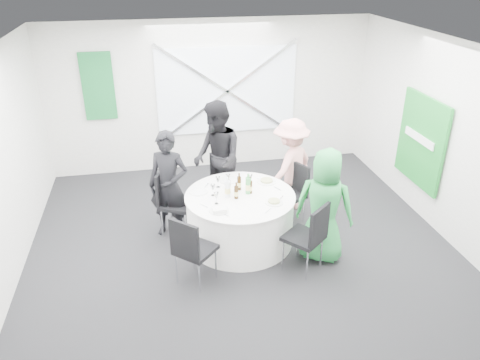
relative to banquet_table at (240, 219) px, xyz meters
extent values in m
plane|color=black|center=(0.00, -0.20, -0.38)|extent=(6.00, 6.00, 0.00)
plane|color=white|center=(0.00, -0.20, 2.42)|extent=(6.00, 6.00, 0.00)
plane|color=silver|center=(0.00, 2.80, 1.02)|extent=(6.00, 0.00, 6.00)
plane|color=silver|center=(0.00, -3.20, 1.02)|extent=(6.00, 0.00, 6.00)
plane|color=silver|center=(3.00, -0.20, 1.02)|extent=(0.00, 6.00, 6.00)
cube|color=silver|center=(0.30, 2.76, 1.12)|extent=(2.60, 0.03, 1.60)
cube|color=silver|center=(0.30, 2.72, 1.12)|extent=(2.63, 0.05, 1.84)
cube|color=silver|center=(0.30, 2.72, 1.12)|extent=(2.63, 0.05, 1.84)
cube|color=#125C2E|center=(-2.00, 2.75, 1.32)|extent=(0.55, 0.04, 1.20)
cube|color=#178028|center=(2.94, 0.40, 0.82)|extent=(0.05, 1.20, 1.40)
cylinder|color=white|center=(0.00, 0.00, -0.01)|extent=(1.52, 1.52, 0.74)
cylinder|color=white|center=(0.00, 0.00, 0.37)|extent=(1.56, 1.56, 0.02)
cube|color=black|center=(-0.05, 1.01, 0.07)|extent=(0.44, 0.44, 0.05)
cube|color=black|center=(-0.06, 1.21, 0.32)|extent=(0.40, 0.06, 0.45)
cylinder|color=silver|center=(0.11, 1.19, -0.16)|extent=(0.02, 0.02, 0.43)
cylinder|color=silver|center=(-0.23, 1.17, -0.16)|extent=(0.02, 0.02, 0.43)
cylinder|color=silver|center=(0.13, 0.85, -0.16)|extent=(0.02, 0.02, 0.43)
cylinder|color=silver|center=(-0.21, 0.83, -0.16)|extent=(0.02, 0.02, 0.43)
cube|color=black|center=(-0.86, 0.42, 0.10)|extent=(0.60, 0.60, 0.05)
cube|color=black|center=(-1.06, 0.51, 0.37)|extent=(0.23, 0.41, 0.48)
cylinder|color=silver|center=(-0.95, 0.66, -0.15)|extent=(0.02, 0.02, 0.46)
cylinder|color=silver|center=(-1.11, 0.33, -0.15)|extent=(0.02, 0.02, 0.46)
cylinder|color=silver|center=(-0.62, 0.50, -0.15)|extent=(0.02, 0.02, 0.46)
cylinder|color=silver|center=(-0.78, 0.17, -0.15)|extent=(0.02, 0.02, 0.46)
cube|color=black|center=(0.85, 0.40, 0.08)|extent=(0.57, 0.57, 0.05)
cube|color=black|center=(1.03, 0.49, 0.33)|extent=(0.21, 0.38, 0.46)
cylinder|color=silver|center=(1.08, 0.32, -0.16)|extent=(0.02, 0.02, 0.44)
cylinder|color=silver|center=(0.93, 0.63, -0.16)|extent=(0.02, 0.02, 0.44)
cylinder|color=silver|center=(0.76, 0.17, -0.16)|extent=(0.02, 0.02, 0.44)
cylinder|color=silver|center=(0.62, 0.48, -0.16)|extent=(0.02, 0.02, 0.44)
cube|color=black|center=(0.68, -0.80, 0.11)|extent=(0.64, 0.64, 0.05)
cube|color=black|center=(0.82, -0.97, 0.38)|extent=(0.36, 0.31, 0.49)
cylinder|color=silver|center=(0.66, -1.06, -0.15)|extent=(0.02, 0.02, 0.47)
cylinder|color=silver|center=(0.94, -0.83, -0.15)|extent=(0.02, 0.02, 0.47)
cylinder|color=silver|center=(0.42, -0.78, -0.15)|extent=(0.02, 0.02, 0.47)
cylinder|color=silver|center=(0.70, -0.54, -0.15)|extent=(0.02, 0.02, 0.47)
cube|color=black|center=(-0.73, -0.79, 0.09)|extent=(0.63, 0.63, 0.05)
cube|color=black|center=(-0.87, -0.94, 0.36)|extent=(0.34, 0.32, 0.47)
cylinder|color=silver|center=(-0.98, -0.80, -0.15)|extent=(0.02, 0.02, 0.45)
cylinder|color=silver|center=(-0.71, -1.04, -0.15)|extent=(0.02, 0.02, 0.45)
cylinder|color=silver|center=(-0.74, -0.53, -0.15)|extent=(0.02, 0.02, 0.45)
cylinder|color=silver|center=(-0.47, -0.78, -0.15)|extent=(0.02, 0.02, 0.45)
imported|color=black|center=(-0.97, 0.41, 0.43)|extent=(0.70, 0.59, 1.62)
imported|color=black|center=(-0.17, 1.02, 0.53)|extent=(0.62, 0.95, 1.82)
imported|color=pink|center=(0.97, 0.78, 0.40)|extent=(1.07, 0.99, 1.55)
imported|color=#278F42|center=(1.02, -0.59, 0.42)|extent=(0.93, 0.83, 1.60)
cylinder|color=white|center=(-0.08, 0.50, 0.39)|extent=(0.28, 0.28, 0.01)
cylinder|color=white|center=(-0.56, 0.21, 0.39)|extent=(0.26, 0.26, 0.01)
cylinder|color=white|center=(0.47, 0.34, 0.39)|extent=(0.28, 0.28, 0.01)
cylinder|color=#89A257|center=(0.47, 0.34, 0.41)|extent=(0.18, 0.18, 0.02)
cylinder|color=white|center=(0.41, -0.30, 0.39)|extent=(0.25, 0.25, 0.01)
cylinder|color=#89A257|center=(0.41, -0.30, 0.41)|extent=(0.16, 0.16, 0.02)
cylinder|color=white|center=(-0.36, -0.37, 0.39)|extent=(0.27, 0.27, 0.01)
cube|color=white|center=(-0.36, -0.42, 0.42)|extent=(0.19, 0.13, 0.05)
cylinder|color=#3A220A|center=(-0.15, 0.10, 0.48)|extent=(0.06, 0.06, 0.20)
cylinder|color=#3A220A|center=(-0.15, 0.10, 0.61)|extent=(0.02, 0.02, 0.06)
cylinder|color=#E1D277|center=(-0.15, 0.10, 0.46)|extent=(0.06, 0.06, 0.07)
cylinder|color=#3A220A|center=(0.02, 0.18, 0.48)|extent=(0.06, 0.06, 0.20)
cylinder|color=#3A220A|center=(0.02, 0.18, 0.61)|extent=(0.02, 0.02, 0.06)
cylinder|color=#E1D277|center=(0.02, 0.18, 0.46)|extent=(0.06, 0.06, 0.07)
cylinder|color=#3A220A|center=(0.15, 0.04, 0.47)|extent=(0.06, 0.06, 0.19)
cylinder|color=#3A220A|center=(0.15, 0.04, 0.60)|extent=(0.02, 0.02, 0.06)
cylinder|color=#E1D277|center=(0.15, 0.04, 0.46)|extent=(0.06, 0.06, 0.07)
cylinder|color=#3A220A|center=(-0.07, -0.08, 0.47)|extent=(0.06, 0.06, 0.18)
cylinder|color=#3A220A|center=(-0.07, -0.08, 0.59)|extent=(0.02, 0.02, 0.06)
cylinder|color=#E1D277|center=(-0.07, -0.08, 0.45)|extent=(0.06, 0.06, 0.06)
cylinder|color=green|center=(0.12, 0.04, 0.50)|extent=(0.08, 0.08, 0.25)
cylinder|color=green|center=(0.12, 0.04, 0.65)|extent=(0.03, 0.03, 0.06)
cylinder|color=#E1D277|center=(0.12, 0.04, 0.48)|extent=(0.08, 0.08, 0.09)
cylinder|color=white|center=(-0.18, 0.00, 0.50)|extent=(0.08, 0.08, 0.24)
cylinder|color=white|center=(-0.18, 0.00, 0.65)|extent=(0.03, 0.03, 0.06)
cylinder|color=#E1D277|center=(-0.18, 0.00, 0.48)|extent=(0.08, 0.08, 0.08)
cylinder|color=white|center=(-0.26, 0.31, 0.38)|extent=(0.06, 0.06, 0.00)
cylinder|color=white|center=(-0.26, 0.31, 0.43)|extent=(0.01, 0.01, 0.10)
cone|color=white|center=(-0.26, 0.31, 0.51)|extent=(0.07, 0.07, 0.08)
cylinder|color=white|center=(-0.11, 0.35, 0.38)|extent=(0.06, 0.06, 0.00)
cylinder|color=white|center=(-0.11, 0.35, 0.43)|extent=(0.01, 0.01, 0.10)
cone|color=white|center=(-0.11, 0.35, 0.51)|extent=(0.07, 0.07, 0.08)
cylinder|color=white|center=(-0.37, 0.08, 0.38)|extent=(0.06, 0.06, 0.00)
cylinder|color=white|center=(-0.37, 0.08, 0.43)|extent=(0.01, 0.01, 0.10)
cone|color=white|center=(-0.37, 0.08, 0.51)|extent=(0.07, 0.07, 0.08)
cylinder|color=white|center=(0.21, 0.29, 0.38)|extent=(0.06, 0.06, 0.00)
cylinder|color=white|center=(0.21, 0.29, 0.43)|extent=(0.01, 0.01, 0.10)
cone|color=white|center=(0.21, 0.29, 0.51)|extent=(0.07, 0.07, 0.08)
cylinder|color=white|center=(-0.36, -0.17, 0.38)|extent=(0.06, 0.06, 0.00)
cylinder|color=white|center=(-0.36, -0.17, 0.43)|extent=(0.01, 0.01, 0.10)
cone|color=white|center=(-0.36, -0.17, 0.51)|extent=(0.07, 0.07, 0.08)
cube|color=silver|center=(-0.42, 0.39, 0.38)|extent=(0.08, 0.14, 0.01)
cube|color=silver|center=(-0.55, 0.16, 0.38)|extent=(0.09, 0.13, 0.01)
cube|color=silver|center=(0.28, -0.50, 0.38)|extent=(0.12, 0.12, 0.01)
cube|color=silver|center=(0.54, -0.20, 0.38)|extent=(0.10, 0.13, 0.01)
cube|color=silver|center=(-0.54, -0.20, 0.38)|extent=(0.10, 0.13, 0.01)
cube|color=silver|center=(-0.30, -0.49, 0.38)|extent=(0.11, 0.12, 0.01)
cube|color=silver|center=(0.57, 0.09, 0.38)|extent=(0.08, 0.14, 0.01)
cube|color=silver|center=(0.40, 0.42, 0.38)|extent=(0.09, 0.14, 0.01)
camera|label=1|loc=(-1.13, -5.68, 3.47)|focal=35.00mm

